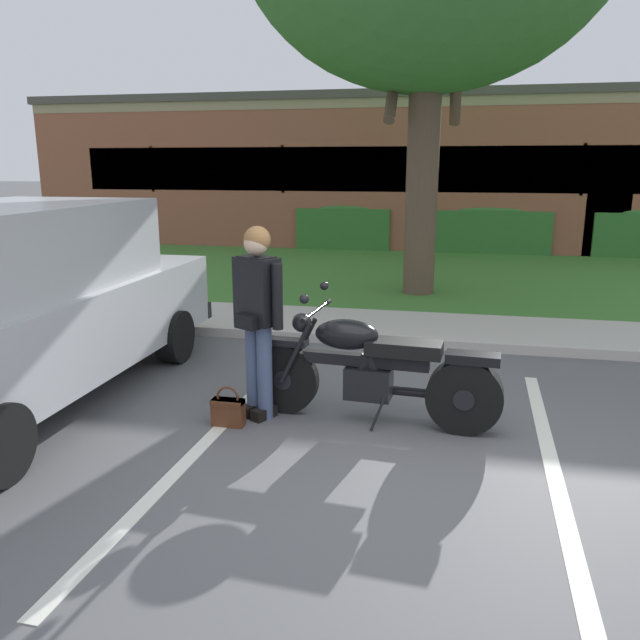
{
  "coord_description": "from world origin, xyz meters",
  "views": [
    {
      "loc": [
        0.32,
        -4.3,
        2.21
      ],
      "look_at": [
        -0.83,
        1.08,
        0.85
      ],
      "focal_mm": 35.48,
      "sensor_mm": 36.0,
      "label": 1
    }
  ],
  "objects_px": {
    "handbag": "(228,410)",
    "hedge_left": "(345,225)",
    "motorcycle": "(381,370)",
    "parked_suv_adjacent": "(10,305)",
    "hedge_center_left": "(489,228)",
    "brick_building": "(434,171)",
    "rider_person": "(257,309)"
  },
  "relations": [
    {
      "from": "brick_building",
      "to": "hedge_center_left",
      "type": "bearing_deg",
      "value": -73.3
    },
    {
      "from": "handbag",
      "to": "hedge_left",
      "type": "height_order",
      "value": "hedge_left"
    },
    {
      "from": "hedge_left",
      "to": "hedge_center_left",
      "type": "relative_size",
      "value": 0.83
    },
    {
      "from": "motorcycle",
      "to": "rider_person",
      "type": "relative_size",
      "value": 1.32
    },
    {
      "from": "handbag",
      "to": "hedge_center_left",
      "type": "distance_m",
      "value": 11.89
    },
    {
      "from": "motorcycle",
      "to": "brick_building",
      "type": "xyz_separation_m",
      "value": [
        -0.23,
        16.6,
        1.51
      ]
    },
    {
      "from": "hedge_center_left",
      "to": "brick_building",
      "type": "relative_size",
      "value": 0.14
    },
    {
      "from": "hedge_left",
      "to": "hedge_center_left",
      "type": "distance_m",
      "value": 3.66
    },
    {
      "from": "parked_suv_adjacent",
      "to": "hedge_center_left",
      "type": "xyz_separation_m",
      "value": [
        4.78,
        11.48,
        -0.3
      ]
    },
    {
      "from": "handbag",
      "to": "parked_suv_adjacent",
      "type": "bearing_deg",
      "value": 177.21
    },
    {
      "from": "parked_suv_adjacent",
      "to": "hedge_left",
      "type": "height_order",
      "value": "parked_suv_adjacent"
    },
    {
      "from": "rider_person",
      "to": "handbag",
      "type": "bearing_deg",
      "value": -126.98
    },
    {
      "from": "hedge_center_left",
      "to": "parked_suv_adjacent",
      "type": "bearing_deg",
      "value": -112.63
    },
    {
      "from": "motorcycle",
      "to": "parked_suv_adjacent",
      "type": "distance_m",
      "value": 3.45
    },
    {
      "from": "parked_suv_adjacent",
      "to": "rider_person",
      "type": "bearing_deg",
      "value": 4.03
    },
    {
      "from": "parked_suv_adjacent",
      "to": "hedge_center_left",
      "type": "bearing_deg",
      "value": 67.37
    },
    {
      "from": "motorcycle",
      "to": "parked_suv_adjacent",
      "type": "xyz_separation_m",
      "value": [
        -3.4,
        -0.24,
        0.48
      ]
    },
    {
      "from": "hedge_left",
      "to": "motorcycle",
      "type": "bearing_deg",
      "value": -78.53
    },
    {
      "from": "hedge_left",
      "to": "rider_person",
      "type": "bearing_deg",
      "value": -83.94
    },
    {
      "from": "motorcycle",
      "to": "rider_person",
      "type": "distance_m",
      "value": 1.2
    },
    {
      "from": "handbag",
      "to": "brick_building",
      "type": "height_order",
      "value": "brick_building"
    },
    {
      "from": "hedge_left",
      "to": "brick_building",
      "type": "xyz_separation_m",
      "value": [
        2.05,
        5.36,
        1.34
      ]
    },
    {
      "from": "hedge_left",
      "to": "brick_building",
      "type": "relative_size",
      "value": 0.11
    },
    {
      "from": "handbag",
      "to": "brick_building",
      "type": "xyz_separation_m",
      "value": [
        1.05,
        16.94,
        1.85
      ]
    },
    {
      "from": "parked_suv_adjacent",
      "to": "brick_building",
      "type": "bearing_deg",
      "value": 79.32
    },
    {
      "from": "motorcycle",
      "to": "handbag",
      "type": "xyz_separation_m",
      "value": [
        -1.28,
        -0.34,
        -0.34
      ]
    },
    {
      "from": "rider_person",
      "to": "parked_suv_adjacent",
      "type": "relative_size",
      "value": 0.35
    },
    {
      "from": "motorcycle",
      "to": "rider_person",
      "type": "xyz_separation_m",
      "value": [
        -1.08,
        -0.07,
        0.51
      ]
    },
    {
      "from": "rider_person",
      "to": "hedge_left",
      "type": "distance_m",
      "value": 11.38
    },
    {
      "from": "handbag",
      "to": "hedge_left",
      "type": "xyz_separation_m",
      "value": [
        -1.0,
        11.58,
        0.51
      ]
    },
    {
      "from": "rider_person",
      "to": "brick_building",
      "type": "bearing_deg",
      "value": 87.08
    },
    {
      "from": "parked_suv_adjacent",
      "to": "hedge_center_left",
      "type": "relative_size",
      "value": 1.66
    }
  ]
}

